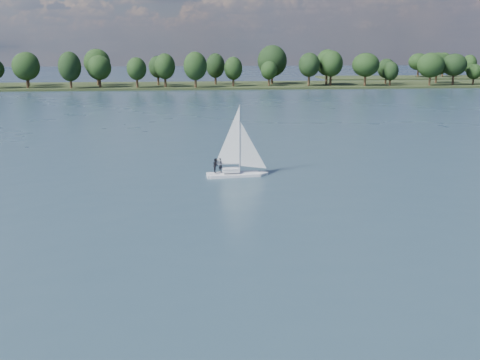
% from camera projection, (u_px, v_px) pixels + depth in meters
% --- Properties ---
extents(ground, '(700.00, 700.00, 0.00)m').
position_uv_depth(ground, '(273.00, 124.00, 112.90)').
color(ground, '#233342').
rests_on(ground, ground).
extents(far_shore, '(660.00, 40.00, 1.50)m').
position_uv_depth(far_shore, '(231.00, 86.00, 221.08)').
color(far_shore, black).
rests_on(far_shore, ground).
extents(sailboat, '(7.31, 2.66, 9.41)m').
position_uv_depth(sailboat, '(234.00, 156.00, 66.73)').
color(sailboat, silver).
rests_on(sailboat, ground).
extents(treeline, '(562.34, 73.59, 17.99)m').
position_uv_depth(treeline, '(231.00, 66.00, 215.39)').
color(treeline, black).
rests_on(treeline, ground).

